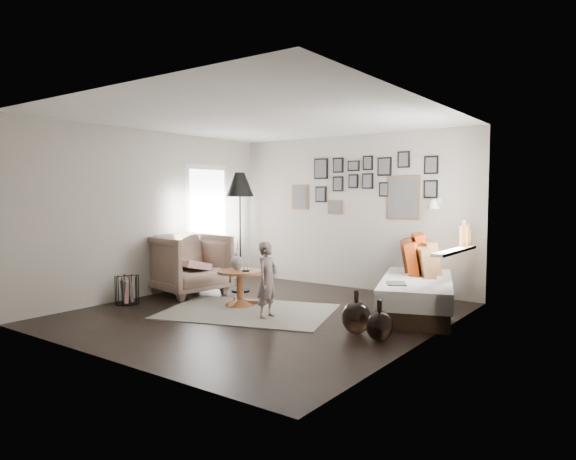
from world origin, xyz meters
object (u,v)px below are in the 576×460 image
Objects in this scene: pedestal_table at (240,289)px; child at (267,280)px; armchair at (189,264)px; demijohn_small at (379,326)px; magazine_basket at (127,290)px; daybed at (420,289)px; demijohn_large at (356,317)px; vase at (237,260)px; floor_lamp at (240,189)px.

child is at bearing -24.38° from pedestal_table.
armchair is 3.70m from demijohn_small.
pedestal_table is 1.42× the size of demijohn_small.
daybed is at bearing 28.73° from magazine_basket.
magazine_basket is 3.54m from demijohn_large.
vase is 2.60m from daybed.
magazine_basket is (-1.35, -0.90, -0.45)m from vase.
armchair is at bearing 171.37° from demijohn_large.
pedestal_table is at bearing 60.88° from child.
armchair is at bearing 176.17° from daybed.
child is (0.78, -0.35, 0.26)m from pedestal_table.
vase reaches higher than demijohn_large.
vase is 0.21× the size of daybed.
pedestal_table is 1.80m from floor_lamp.
floor_lamp is 2.36m from magazine_basket.
daybed is 4.19m from magazine_basket.
daybed is at bearing 96.29° from demijohn_small.
armchair reaches higher than demijohn_large.
armchair is (-1.14, 0.14, -0.17)m from vase.
armchair is 2.11× the size of demijohn_large.
pedestal_table is at bearing -14.04° from vase.
pedestal_table is 1.29× the size of demijohn_large.
armchair reaches higher than magazine_basket.
child reaches higher than armchair.
armchair is (-3.46, -0.98, 0.16)m from daybed.
demijohn_large is (-0.17, -1.48, -0.13)m from daybed.
child is at bearing -23.47° from vase.
child is at bearing -179.41° from demijohn_large.
magazine_basket is 2.29m from child.
daybed is 2.27× the size of child.
pedestal_table is at bearing 170.66° from demijohn_large.
demijohn_large is (3.50, 0.54, -0.01)m from magazine_basket.
armchair is 2.32× the size of demijohn_small.
demijohn_small is (3.63, -0.62, -0.31)m from armchair.
floor_lamp is 3.88× the size of demijohn_large.
vase is (-0.08, 0.02, 0.42)m from pedestal_table.
vase is 2.22m from demijohn_large.
floor_lamp is at bearing 131.07° from pedestal_table.
pedestal_table is 0.61× the size of armchair.
pedestal_table is at bearing 31.52° from magazine_basket.
vase is 1.01× the size of demijohn_small.
floor_lamp is 2.22m from child.
armchair is at bearing 170.34° from demijohn_small.
vase reaches higher than armchair.
demijohn_small is at bearing -89.79° from armchair.
daybed is 1.49m from demijohn_large.
daybed is (2.32, 1.12, -0.33)m from vase.
magazine_basket is 0.44× the size of child.
child is (2.00, -0.51, 0.01)m from armchair.
floor_lamp is at bearing 157.93° from demijohn_small.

